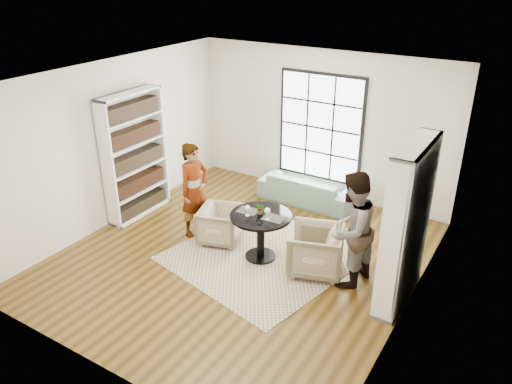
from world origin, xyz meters
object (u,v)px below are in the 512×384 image
Objects in this scene: person_right at (351,230)px; wine_glass_right at (267,211)px; pedestal_table at (261,227)px; flower_centerpiece at (261,209)px; armchair_left at (221,225)px; person_left at (195,190)px; wine_glass_left at (248,208)px; sofa at (307,189)px; armchair_right at (315,250)px.

wine_glass_right is at bearing -71.78° from person_right.
pedestal_table is 0.32m from flower_centerpiece.
pedestal_table is 0.91m from armchair_left.
person_left is 9.27× the size of wine_glass_left.
pedestal_table is 0.42m from wine_glass_left.
pedestal_table is 2.34m from sofa.
sofa is at bearing -17.18° from person_left.
sofa is 2.55m from person_left.
wine_glass_right reaches higher than armchair_left.
armchair_left is 1.02m from flower_centerpiece.
pedestal_table is 0.52× the size of sofa.
person_left is (-0.55, -0.00, 0.53)m from armchair_left.
flower_centerpiece is at bearing -103.56° from armchair_right.
wine_glass_left reaches higher than pedestal_table.
sofa is 2.73× the size of armchair_left.
flower_centerpiece is (-0.02, 0.03, 0.31)m from pedestal_table.
wine_glass_left is 0.34m from wine_glass_right.
armchair_left is 3.86× the size of flower_centerpiece.
pedestal_table reaches higher than armchair_left.
armchair_right is 0.77m from person_right.
sofa is 1.07× the size of person_right.
wine_glass_left is (0.11, -2.43, 0.65)m from sofa.
flower_centerpiece is at bearing -82.57° from person_left.
wine_glass_right is (0.17, -0.09, 0.37)m from pedestal_table.
wine_glass_left is 1.00× the size of flower_centerpiece.
person_left is at bearing 173.51° from wine_glass_right.
wine_glass_left is (1.25, -0.23, 0.08)m from person_left.
sofa is 2.52m from wine_glass_left.
wine_glass_right is at bearing -31.15° from flower_centerpiece.
armchair_right is 4.51× the size of wine_glass_left.
pedestal_table is 0.59× the size of person_left.
person_left reaches higher than armchair_left.
pedestal_table reaches higher than armchair_right.
pedestal_table is 0.42m from wine_glass_right.
pedestal_table is 1.45m from person_left.
flower_centerpiece reaches higher than armchair_right.
wine_glass_right is at bearing 101.36° from sofa.
person_left is 0.94× the size of person_right.
wine_glass_right is 1.13× the size of flower_centerpiece.
flower_centerpiece is (-0.19, 0.12, -0.06)m from wine_glass_right.
person_left is at bearing 169.75° from wine_glass_left.
pedestal_table is at bearing -101.54° from armchair_right.
person_left is at bearing 72.80° from armchair_left.
person_right is at bearing 2.87° from flower_centerpiece.
armchair_right is 3.98× the size of wine_glass_right.
pedestal_table is at bearing -54.63° from flower_centerpiece.
person_right reaches higher than pedestal_table.
wine_glass_left reaches higher than sofa.
flower_centerpiece is (-1.51, -0.08, -0.02)m from person_right.
person_left is 1.60m from wine_glass_right.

